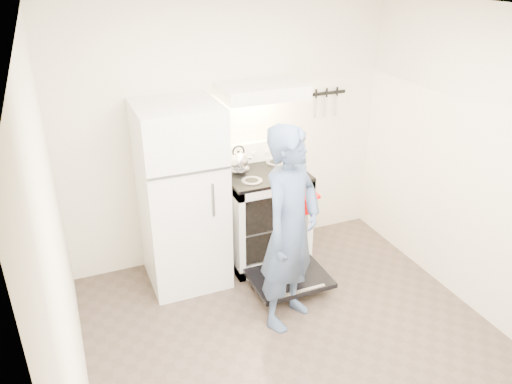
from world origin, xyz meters
TOP-DOWN VIEW (x-y plane):
  - floor at (0.00, 0.00)m, footprint 3.60×3.60m
  - back_wall at (0.00, 1.80)m, footprint 3.20×0.02m
  - refrigerator at (-0.58, 1.45)m, footprint 0.70×0.70m
  - stove_body at (0.23, 1.48)m, footprint 0.76×0.65m
  - cooktop at (0.23, 1.48)m, footprint 0.76×0.65m
  - backsplash at (0.23, 1.76)m, footprint 0.76×0.07m
  - oven_door at (0.23, 0.88)m, footprint 0.70×0.54m
  - oven_rack at (0.23, 1.48)m, footprint 0.60×0.52m
  - range_hood at (0.23, 1.55)m, footprint 0.76×0.50m
  - knife_strip at (1.05, 1.79)m, footprint 0.40×0.02m
  - pizza_stone at (0.20, 1.53)m, footprint 0.37×0.37m
  - tea_kettle at (-0.00, 1.54)m, footprint 0.22×0.18m
  - utensil_jar at (0.55, 1.35)m, footprint 0.10×0.10m
  - person at (0.05, 0.54)m, footprint 0.75×0.68m
  - dutch_oven at (0.30, 0.84)m, footprint 0.34×0.27m

SIDE VIEW (x-z plane):
  - floor at x=0.00m, z-range 0.00..0.00m
  - oven_door at x=0.23m, z-range 0.10..0.15m
  - oven_rack at x=0.23m, z-range 0.43..0.45m
  - pizza_stone at x=0.20m, z-range 0.45..0.46m
  - stove_body at x=0.23m, z-range 0.00..0.92m
  - refrigerator at x=-0.58m, z-range 0.00..1.70m
  - person at x=0.05m, z-range 0.00..1.71m
  - dutch_oven at x=0.30m, z-range 0.81..1.03m
  - cooktop at x=0.23m, z-range 0.92..0.95m
  - utensil_jar at x=0.55m, z-range 0.98..1.11m
  - backsplash at x=0.23m, z-range 0.95..1.15m
  - tea_kettle at x=0.00m, z-range 0.95..1.22m
  - back_wall at x=0.00m, z-range 0.00..2.50m
  - knife_strip at x=1.05m, z-range 1.54..1.56m
  - range_hood at x=0.23m, z-range 1.65..1.77m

